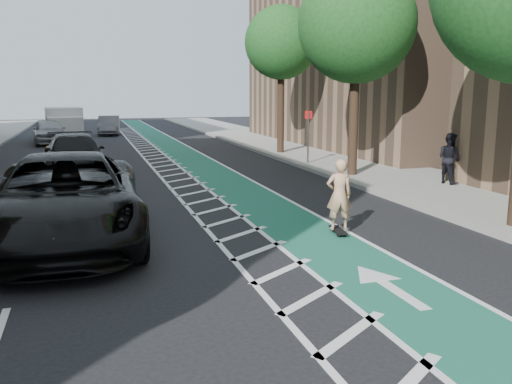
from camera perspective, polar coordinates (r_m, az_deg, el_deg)
name	(u,v)px	position (r m, az deg, el deg)	size (l,w,h in m)	color
ground	(190,257)	(11.20, -7.01, -6.83)	(120.00, 120.00, 0.00)	black
bike_lane	(219,177)	(21.36, -3.91, 1.57)	(2.00, 90.00, 0.01)	#165037
buffer_strip	(181,179)	(21.07, -7.88, 1.37)	(1.40, 90.00, 0.01)	silver
sidewalk_right	(367,169)	(23.69, 11.58, 2.43)	(5.00, 90.00, 0.15)	gray
curb_right	(314,171)	(22.62, 6.12, 2.22)	(0.12, 90.00, 0.16)	gray
tree_r_c	(360,24)	(21.09, 10.91, 17.02)	(4.20, 4.20, 7.90)	#382619
tree_r_d	(285,42)	(28.38, 3.03, 15.47)	(4.20, 4.20, 7.90)	#382619
sign_post	(308,136)	(24.52, 5.51, 5.87)	(0.35, 0.08, 2.47)	#4C4C4C
skateboard	(338,230)	(13.00, 8.64, -3.99)	(0.38, 0.88, 0.11)	black
skateboarder	(339,195)	(12.82, 8.74, -0.27)	(0.61, 0.40, 1.68)	tan
suv_near	(66,199)	(12.73, -19.42, -0.69)	(3.26, 7.07, 1.97)	black
suv_far	(75,154)	(23.25, -18.54, 3.77)	(2.26, 5.57, 1.62)	black
car_silver	(49,131)	(37.37, -20.94, 5.98)	(1.90, 4.73, 1.61)	#9E9FA4
car_grey	(109,125)	(43.92, -15.22, 6.79)	(1.55, 4.44, 1.46)	slate
pedestrian	(449,158)	(20.05, 19.68, 3.36)	(0.86, 0.67, 1.77)	black
box_truck	(64,125)	(40.33, -19.51, 6.66)	(2.72, 5.46, 2.21)	silver
barrel_a	(36,179)	(19.61, -22.15, 1.30)	(0.69, 0.69, 0.94)	#EC4F0C
barrel_b	(54,159)	(24.74, -20.48, 3.29)	(0.76, 0.76, 1.03)	orange
barrel_c	(77,148)	(29.68, -18.28, 4.38)	(0.65, 0.65, 0.88)	orange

